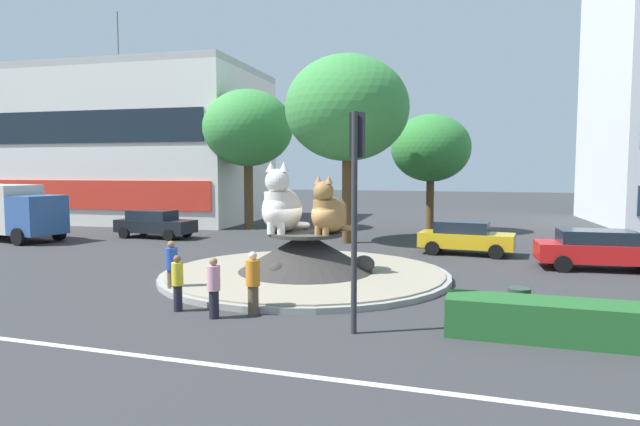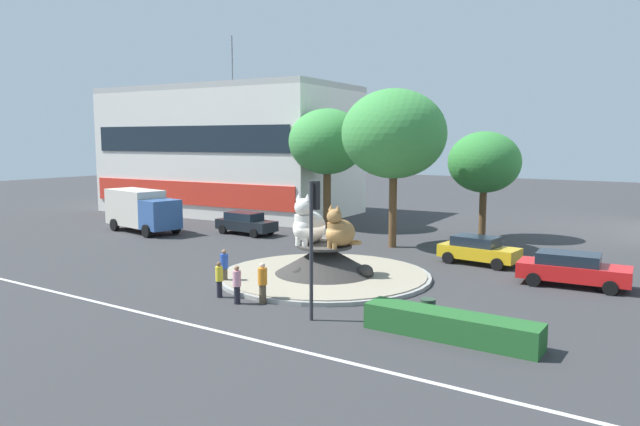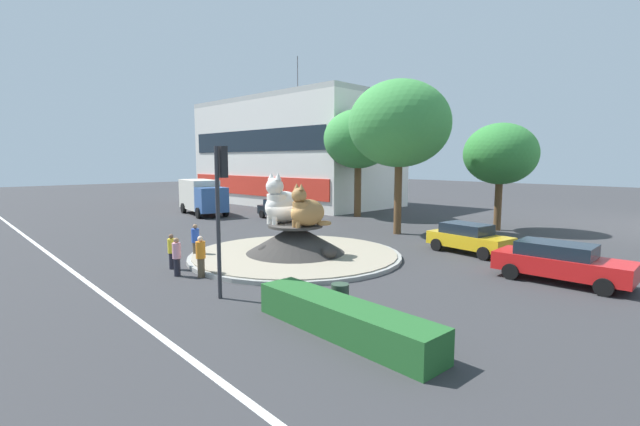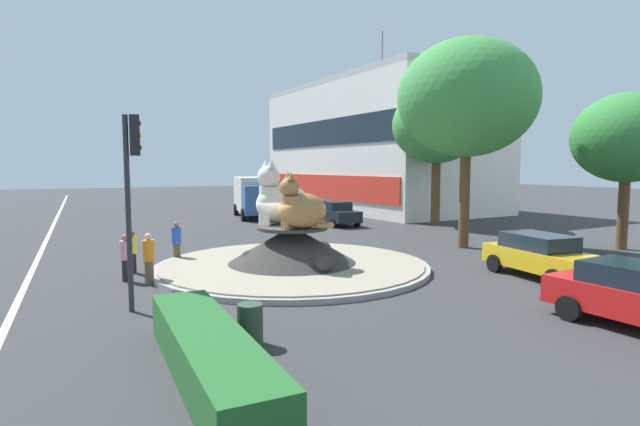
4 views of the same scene
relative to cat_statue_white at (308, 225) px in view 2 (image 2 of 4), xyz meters
The scene contains 20 objects.
ground_plane 2.68m from the cat_statue_white, ahead, with size 160.00×160.00×0.00m, color #333335.
lane_centreline 9.12m from the cat_statue_white, 84.42° to the right, with size 112.00×0.20×0.01m, color silver.
roundabout_island 2.13m from the cat_statue_white, 10.25° to the left, with size 10.30×10.30×1.62m.
cat_statue_white is the anchor object (origin of this frame).
cat_statue_tabby 1.73m from the cat_statue_white, ahead, with size 1.49×2.11×2.05m.
traffic_light_mast 7.19m from the cat_statue_white, 53.97° to the right, with size 0.33×0.46×5.18m.
shophouse_block 27.51m from the cat_statue_white, 140.06° to the left, with size 23.11×12.90×16.00m.
clipped_hedge_strip 10.70m from the cat_statue_white, 28.27° to the right, with size 6.02×1.20×0.90m, color #235B28.
broadleaf_tree_behind_island 10.37m from the cat_statue_white, 90.60° to the left, with size 6.42×6.42×9.75m.
second_tree_near_tower 16.52m from the cat_statue_white, 119.55° to the left, with size 5.77×5.77×8.98m.
third_tree_left 16.25m from the cat_statue_white, 77.36° to the left, with size 4.82×4.82×7.22m.
pedestrian_yellow_shirt 5.71m from the cat_statue_white, 99.48° to the right, with size 0.32×0.32×1.54m.
pedestrian_blue_shirt 4.55m from the cat_statue_white, 122.02° to the right, with size 0.37×0.37×1.66m.
pedestrian_pink_shirt 5.97m from the cat_statue_white, 86.04° to the right, with size 0.34×0.34×1.59m.
pedestrian_orange_shirt 5.45m from the cat_statue_white, 76.56° to the right, with size 0.38×0.38×1.69m.
sedan_on_far_lane 13.79m from the cat_statue_white, 143.53° to the left, with size 4.55×2.05×1.56m.
hatchback_near_shophouse 9.67m from the cat_statue_white, 50.54° to the left, with size 4.29×2.24×1.51m.
parked_car_right 12.40m from the cat_statue_white, 23.95° to the left, with size 4.93×2.37×1.53m.
delivery_box_truck 18.71m from the cat_statue_white, 164.95° to the left, with size 6.95×3.43×3.03m.
litter_bin 9.01m from the cat_statue_white, 25.45° to the right, with size 0.56×0.56×0.90m.
Camera 2 is at (15.39, -23.66, 6.70)m, focal length 33.26 mm.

